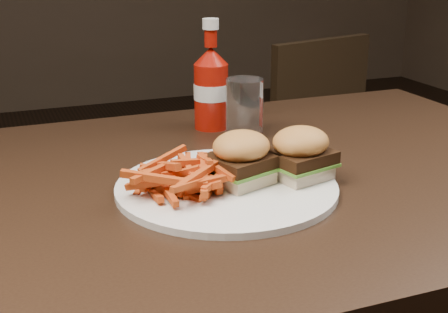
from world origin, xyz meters
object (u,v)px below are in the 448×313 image
object	(u,v)px
dining_table	(237,185)
ketchup_bottle	(211,98)
chair_far	(279,159)
plate	(226,188)
tumbler	(244,108)

from	to	relation	value
dining_table	ketchup_bottle	distance (m)	0.27
chair_far	ketchup_bottle	bearing A→B (deg)	37.65
plate	tumbler	size ratio (longest dim) A/B	2.98
dining_table	ketchup_bottle	world-z (taller)	ketchup_bottle
ketchup_bottle	dining_table	bearing A→B (deg)	-101.29
chair_far	tumbler	bearing A→B (deg)	43.15
chair_far	plate	bearing A→B (deg)	43.86
chair_far	tumbler	size ratio (longest dim) A/B	3.47
ketchup_bottle	chair_far	bearing A→B (deg)	52.91
tumbler	chair_far	bearing A→B (deg)	58.41
chair_far	plate	size ratio (longest dim) A/B	1.16
dining_table	chair_far	size ratio (longest dim) A/B	3.17
ketchup_bottle	tumbler	xyz separation A→B (m)	(0.04, -0.08, -0.01)
dining_table	tumbler	distance (m)	0.21
dining_table	plate	world-z (taller)	plate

